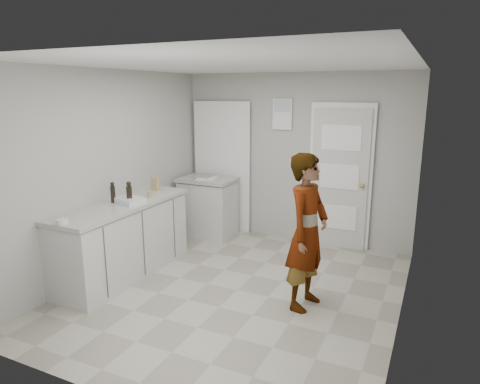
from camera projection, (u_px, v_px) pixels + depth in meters
The scene contains 12 objects.
ground at pixel (237, 290), 4.92m from camera, with size 4.00×4.00×0.00m, color gray.
room_shell at pixel (282, 173), 6.48m from camera, with size 4.00×4.00×4.00m.
main_counter at pixel (124, 242), 5.25m from camera, with size 0.64×1.96×0.93m.
side_counter at pixel (208, 209), 6.71m from camera, with size 0.84×0.61×0.93m.
person at pixel (307, 232), 4.40m from camera, with size 0.60×0.39×1.64m, color silver.
cake_mix_box at pixel (155, 184), 5.77m from camera, with size 0.11×0.05×0.18m, color #9B7C4D.
spice_jar at pixel (149, 195), 5.38m from camera, with size 0.05×0.05×0.08m, color tan.
oil_cruet_a at pixel (129, 193), 5.09m from camera, with size 0.07×0.07×0.27m.
oil_cruet_b at pixel (113, 193), 5.12m from camera, with size 0.06×0.06×0.25m.
baking_dish at pixel (129, 200), 5.14m from camera, with size 0.41×0.34×0.06m.
egg_bowl at pixel (62, 221), 4.33m from camera, with size 0.12×0.12×0.05m.
papers at pixel (207, 178), 6.60m from camera, with size 0.27×0.35×0.01m, color white.
Camera 1 is at (1.96, -4.08, 2.24)m, focal length 32.00 mm.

